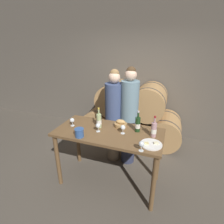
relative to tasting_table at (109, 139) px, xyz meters
The scene contains 16 objects.
ground_plane 0.81m from the tasting_table, ahead, with size 10.00×10.00×0.00m, color #564F44.
stone_wall_back 2.15m from the tasting_table, 90.00° to the left, with size 10.00×0.12×3.20m.
barrel_stack 1.48m from the tasting_table, 90.00° to the left, with size 2.23×0.83×1.35m.
tasting_table is the anchor object (origin of this frame).
person_left 0.65m from the tasting_table, 101.76° to the left, with size 0.32×0.32×1.75m.
person_right 0.66m from the tasting_table, 76.77° to the left, with size 0.31×0.31×1.80m.
wine_bottle_red 0.49m from the tasting_table, 19.65° to the left, with size 0.08×0.08×0.32m.
wine_bottle_white 0.31m from the tasting_table, 158.89° to the left, with size 0.08×0.08×0.32m.
wine_bottle_rose 0.68m from the tasting_table, ahead, with size 0.08×0.08×0.31m.
blue_crock 0.47m from the tasting_table, 138.98° to the right, with size 0.13×0.13×0.12m.
bread_basket 0.30m from the tasting_table, 60.09° to the left, with size 0.19×0.19×0.12m.
cheese_plate 0.68m from the tasting_table, 13.85° to the right, with size 0.28×0.28×0.04m.
wine_glass_far_left 0.64m from the tasting_table, behind, with size 0.07×0.07×0.13m.
wine_glass_left 0.27m from the tasting_table, 157.75° to the right, with size 0.07×0.07×0.13m.
wine_glass_center 0.31m from the tasting_table, ahead, with size 0.07×0.07×0.13m.
wine_glass_right 0.68m from the tasting_table, 31.27° to the right, with size 0.07×0.07×0.13m.
Camera 1 is at (0.81, -2.13, 2.17)m, focal length 28.00 mm.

